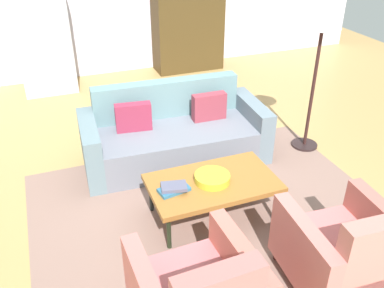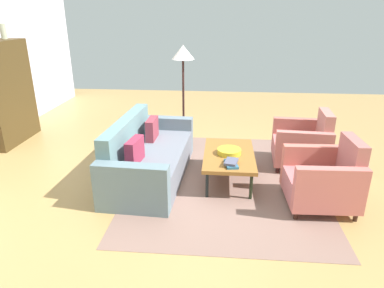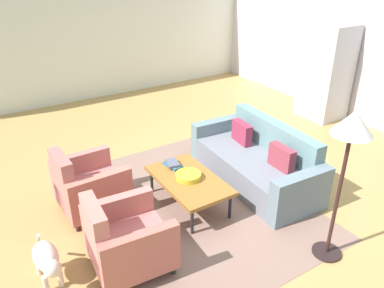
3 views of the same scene
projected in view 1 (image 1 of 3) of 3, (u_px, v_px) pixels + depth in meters
ground_plane at (195, 182)px, 4.57m from camera, size 11.55×11.55×0.00m
area_rug at (210, 211)px, 4.13m from camera, size 3.40×2.60×0.01m
couch at (173, 135)px, 4.91m from camera, size 2.14×1.01×0.86m
coffee_table at (213, 184)px, 3.91m from camera, size 1.20×0.70×0.40m
armchair_right at (345, 254)px, 3.16m from camera, size 0.85×0.85×0.88m
fruit_bowl at (212, 178)px, 3.87m from camera, size 0.33×0.33×0.07m
book_stack at (174, 188)px, 3.74m from camera, size 0.30×0.20×0.06m
cabinet at (188, 19)px, 7.27m from camera, size 1.20×0.51×1.80m
refrigerator at (42, 32)px, 6.42m from camera, size 0.80×0.73×1.85m
floor_lamp at (322, 31)px, 4.53m from camera, size 0.40×0.40×1.72m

